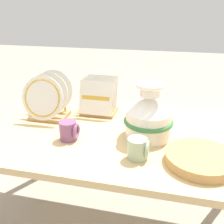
{
  "coord_description": "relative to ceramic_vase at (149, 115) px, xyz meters",
  "views": [
    {
      "loc": [
        0.3,
        -1.25,
        1.36
      ],
      "look_at": [
        0.0,
        0.0,
        0.83
      ],
      "focal_mm": 42.0,
      "sensor_mm": 36.0,
      "label": 1
    }
  ],
  "objects": [
    {
      "name": "mug_sage_glaze",
      "position": [
        -0.02,
        -0.22,
        -0.07
      ],
      "size": [
        0.1,
        0.09,
        0.1
      ],
      "color": "#9EB28E",
      "rests_on": "display_table"
    },
    {
      "name": "dish_rack_round_plates",
      "position": [
        -0.61,
        0.1,
        -0.01
      ],
      "size": [
        0.25,
        0.22,
        0.27
      ],
      "color": "tan",
      "rests_on": "display_table"
    },
    {
      "name": "display_table",
      "position": [
        -0.2,
        0.02,
        -0.19
      ],
      "size": [
        1.54,
        0.9,
        0.72
      ],
      "color": "tan",
      "rests_on": "ground_plane"
    },
    {
      "name": "ceramic_vase",
      "position": [
        0.0,
        0.0,
        0.0
      ],
      "size": [
        0.25,
        0.25,
        0.29
      ],
      "color": "white",
      "rests_on": "display_table"
    },
    {
      "name": "mug_plum_glaze",
      "position": [
        -0.38,
        -0.12,
        -0.07
      ],
      "size": [
        0.1,
        0.09,
        0.1
      ],
      "color": "#7A4770",
      "rests_on": "display_table"
    },
    {
      "name": "dish_rack_square_plates",
      "position": [
        -0.33,
        0.25,
        -0.04
      ],
      "size": [
        0.21,
        0.21,
        0.22
      ],
      "color": "tan",
      "rests_on": "display_table"
    },
    {
      "name": "wicker_charger_stack",
      "position": [
        0.25,
        -0.2,
        -0.1
      ],
      "size": [
        0.3,
        0.3,
        0.04
      ],
      "color": "tan",
      "rests_on": "display_table"
    }
  ]
}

